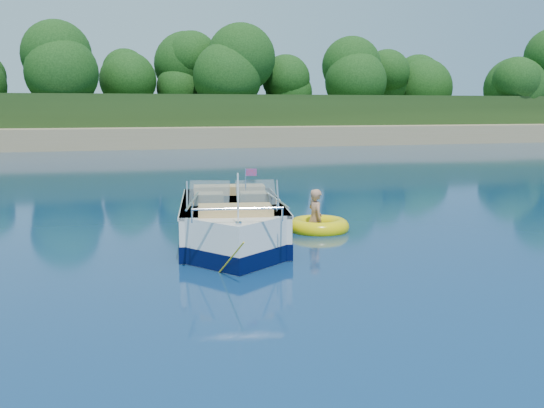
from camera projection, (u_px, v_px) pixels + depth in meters
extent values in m
plane|color=#081E3E|center=(340.00, 274.00, 10.96)|extent=(160.00, 160.00, 0.00)
cube|color=#958156|center=(155.00, 140.00, 46.99)|extent=(170.00, 8.00, 2.00)
cube|color=#1D3314|center=(135.00, 124.00, 72.57)|extent=(170.00, 56.00, 6.00)
cylinder|color=black|center=(150.00, 104.00, 50.35)|extent=(0.44, 0.44, 3.60)
sphere|color=black|center=(149.00, 61.00, 49.81)|extent=(5.94, 5.94, 5.94)
cylinder|color=black|center=(380.00, 109.00, 53.90)|extent=(0.44, 0.44, 2.60)
sphere|color=black|center=(381.00, 81.00, 53.51)|extent=(4.29, 4.29, 4.29)
cube|color=white|center=(232.00, 226.00, 13.73)|extent=(2.83, 4.43, 1.15)
cube|color=white|center=(236.00, 245.00, 11.81)|extent=(2.16, 2.16, 1.15)
cube|color=black|center=(232.00, 233.00, 13.76)|extent=(2.87, 4.48, 0.33)
cube|color=black|center=(236.00, 253.00, 11.84)|extent=(2.20, 2.20, 0.33)
cube|color=#A87D58|center=(231.00, 209.00, 14.00)|extent=(2.19, 3.14, 0.11)
cube|color=white|center=(231.00, 202.00, 13.65)|extent=(2.87, 4.44, 0.07)
cube|color=black|center=(228.00, 207.00, 15.94)|extent=(0.65, 0.47, 0.98)
cube|color=#8C9EA5|center=(209.00, 193.00, 12.79)|extent=(0.90, 0.53, 0.53)
cube|color=#8C9EA5|center=(256.00, 193.00, 12.90)|extent=(0.86, 0.31, 0.53)
cube|color=tan|center=(209.00, 203.00, 13.32)|extent=(0.69, 0.69, 0.44)
cube|color=tan|center=(254.00, 202.00, 13.43)|extent=(0.69, 0.69, 0.44)
cube|color=tan|center=(229.00, 194.00, 14.71)|extent=(1.78, 0.87, 0.42)
cube|color=tan|center=(235.00, 215.00, 11.93)|extent=(1.56, 1.04, 0.37)
cylinder|color=white|center=(238.00, 199.00, 10.83)|extent=(0.04, 0.04, 0.93)
cube|color=#FE231C|center=(251.00, 172.00, 12.82)|extent=(0.24, 0.06, 0.15)
cube|color=silver|center=(238.00, 223.00, 10.85)|extent=(0.12, 0.08, 0.05)
cylinder|color=yellow|center=(231.00, 259.00, 10.54)|extent=(0.24, 1.16, 0.84)
torus|color=yellow|center=(319.00, 226.00, 14.85)|extent=(1.98, 1.98, 0.40)
torus|color=red|center=(319.00, 226.00, 14.84)|extent=(1.63, 1.63, 0.13)
imported|color=tan|center=(314.00, 230.00, 14.91)|extent=(0.47, 0.86, 1.61)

